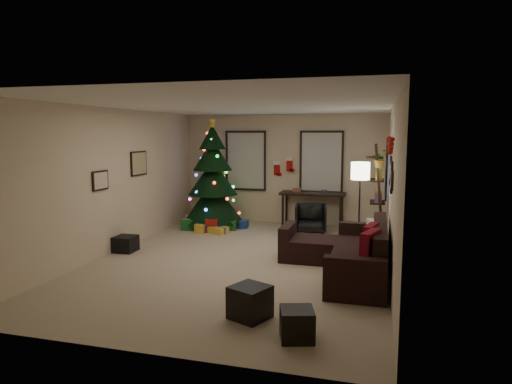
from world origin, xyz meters
The scene contains 29 objects.
floor centered at (0.00, 0.00, 0.00)m, with size 7.00×7.00×0.00m, color tan.
ceiling centered at (0.00, 0.00, 2.70)m, with size 7.00×7.00×0.00m, color white.
wall_back centered at (0.00, 3.50, 1.35)m, with size 5.00×5.00×0.00m, color beige.
wall_front centered at (0.00, -3.50, 1.35)m, with size 5.00×5.00×0.00m, color beige.
wall_left centered at (-2.50, 0.00, 1.35)m, with size 7.00×7.00×0.00m, color beige.
wall_right centered at (2.50, 0.00, 1.35)m, with size 7.00×7.00×0.00m, color beige.
window_back_left centered at (-0.95, 3.47, 1.55)m, with size 1.05×0.06×1.50m.
window_back_right centered at (0.95, 3.47, 1.55)m, with size 1.05×0.06×1.50m.
window_right_wall centered at (2.47, 2.55, 1.50)m, with size 0.06×0.90×1.30m.
christmas_tree centered at (-1.51, 2.59, 1.10)m, with size 1.43×1.43×2.66m.
presents centered at (-1.41, 2.23, 0.12)m, with size 1.50×1.01×0.30m.
sofa centered at (1.86, -0.13, 0.27)m, with size 1.79×2.61×0.85m.
pillow_red_a centered at (2.21, -1.09, 0.64)m, with size 0.13×0.50×0.50m, color maroon.
pillow_red_b centered at (2.21, -0.54, 0.64)m, with size 0.12×0.47×0.47m, color maroon.
pillow_cream centered at (2.21, 0.10, 0.63)m, with size 0.11×0.38×0.38m, color beige.
ottoman_near centered at (0.83, -2.36, 0.20)m, with size 0.42×0.42×0.40m, color black.
ottoman_far centered at (1.48, -2.77, 0.17)m, with size 0.36×0.36×0.34m, color black.
desk centered at (0.79, 3.22, 0.74)m, with size 1.54×0.55×0.83m.
desk_chair centered at (0.84, 2.57, 0.33)m, with size 0.64×0.59×0.65m, color black.
bookshelf centered at (2.30, 1.96, 0.98)m, with size 0.30×0.59×2.03m.
potted_plant centered at (2.30, 1.73, 1.79)m, with size 0.41×0.36×0.46m, color #4C4C4C.
floor_lamp centered at (1.95, 1.43, 1.41)m, with size 0.36×0.36×1.69m.
art_map centered at (-2.48, 0.88, 1.62)m, with size 0.04×0.60×0.50m.
art_abstract centered at (-2.48, -0.46, 1.40)m, with size 0.04×0.45×0.35m.
gallery centered at (2.48, -0.07, 1.57)m, with size 0.03×1.25×0.54m.
garland centered at (2.45, 0.02, 2.05)m, with size 0.08×1.90×0.30m, color #A5140C, non-canonical shape.
stocking_left centered at (-0.14, 3.48, 1.37)m, with size 0.20×0.05×0.36m.
stocking_right centered at (0.19, 3.41, 1.48)m, with size 0.20×0.05×0.36m.
storage_bin centered at (-2.42, 0.00, 0.15)m, with size 0.59×0.40×0.30m, color black.
Camera 1 is at (2.28, -7.37, 2.23)m, focal length 31.50 mm.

